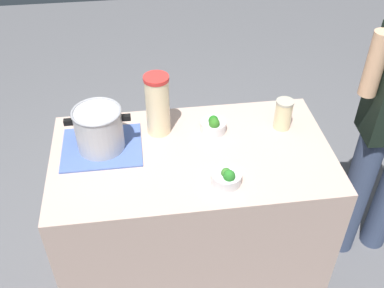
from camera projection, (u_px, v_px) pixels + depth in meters
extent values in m
plane|color=slate|center=(192.00, 270.00, 2.59)|extent=(8.00, 8.00, 0.00)
cube|color=#C6A696|center=(192.00, 218.00, 2.31)|extent=(1.26, 0.70, 0.88)
cube|color=#4C67B0|center=(102.00, 147.00, 2.05)|extent=(0.36, 0.30, 0.01)
cylinder|color=#B7B7BC|center=(99.00, 130.00, 1.98)|extent=(0.21, 0.21, 0.19)
torus|color=#99999E|center=(96.00, 112.00, 1.92)|extent=(0.22, 0.22, 0.01)
cube|color=black|center=(69.00, 122.00, 1.94)|extent=(0.04, 0.02, 0.02)
cube|color=black|center=(126.00, 117.00, 1.96)|extent=(0.04, 0.02, 0.02)
cylinder|color=beige|center=(158.00, 107.00, 2.06)|extent=(0.11, 0.11, 0.28)
cylinder|color=red|center=(156.00, 78.00, 1.96)|extent=(0.11, 0.11, 0.02)
ellipsoid|color=yellow|center=(161.00, 92.00, 2.01)|extent=(0.04, 0.04, 0.01)
cylinder|color=beige|center=(283.00, 115.00, 2.12)|extent=(0.08, 0.08, 0.14)
cylinder|color=#B2AD99|center=(285.00, 102.00, 2.08)|extent=(0.08, 0.08, 0.01)
cylinder|color=silver|center=(226.00, 178.00, 1.86)|extent=(0.13, 0.13, 0.05)
ellipsoid|color=#287A26|center=(229.00, 176.00, 1.83)|extent=(0.05, 0.05, 0.06)
ellipsoid|color=#39782A|center=(226.00, 173.00, 1.84)|extent=(0.04, 0.04, 0.05)
cylinder|color=silver|center=(213.00, 126.00, 2.13)|extent=(0.12, 0.12, 0.05)
ellipsoid|color=#1F6F1A|center=(213.00, 121.00, 2.11)|extent=(0.05, 0.05, 0.05)
ellipsoid|color=#2F7320|center=(214.00, 124.00, 2.09)|extent=(0.05, 0.05, 0.06)
cylinder|color=#404E6E|center=(356.00, 195.00, 2.47)|extent=(0.14, 0.14, 0.83)
cylinder|color=tan|center=(375.00, 64.00, 1.94)|extent=(0.08, 0.08, 0.30)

